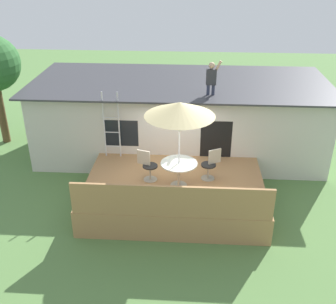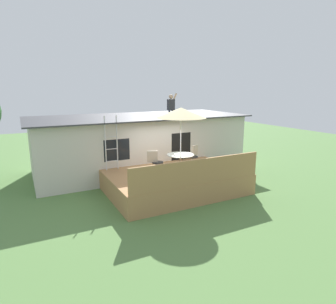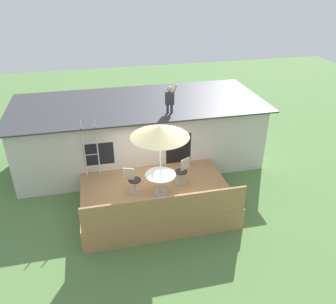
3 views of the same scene
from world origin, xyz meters
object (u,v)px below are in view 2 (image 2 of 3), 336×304
object	(u,v)px
step_ladder	(111,143)
patio_chair_right	(194,157)
person_figure	(171,104)
patio_chair_left	(156,163)
patio_table	(181,158)
patio_umbrella	(181,113)

from	to	relation	value
step_ladder	patio_chair_right	size ratio (longest dim) A/B	2.39
person_figure	patio_chair_left	distance (m)	3.51
patio_table	patio_umbrella	distance (m)	1.76
person_figure	patio_umbrella	bearing A→B (deg)	-110.00
patio_table	patio_chair_left	size ratio (longest dim) A/B	1.13
step_ladder	patio_chair_right	distance (m)	3.43
person_figure	patio_chair_right	xyz separation A→B (m)	(0.01, -1.99, -2.07)
patio_table	person_figure	xyz separation A→B (m)	(0.90, 2.48, 1.94)
patio_table	patio_chair_right	distance (m)	1.04
patio_umbrella	person_figure	distance (m)	2.65
person_figure	patio_chair_right	bearing A→B (deg)	-89.81
patio_table	step_ladder	world-z (taller)	step_ladder
step_ladder	patio_chair_left	distance (m)	2.03
person_figure	step_ladder	bearing A→B (deg)	-166.45
patio_chair_left	patio_chair_right	world-z (taller)	same
patio_umbrella	person_figure	bearing A→B (deg)	70.00
patio_umbrella	patio_chair_right	size ratio (longest dim) A/B	2.76
patio_table	patio_chair_left	xyz separation A→B (m)	(-0.92, 0.31, -0.13)
patio_table	patio_umbrella	world-z (taller)	patio_umbrella
patio_umbrella	step_ladder	size ratio (longest dim) A/B	1.15
person_figure	patio_chair_left	size ratio (longest dim) A/B	1.21
patio_umbrella	step_ladder	distance (m)	3.08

